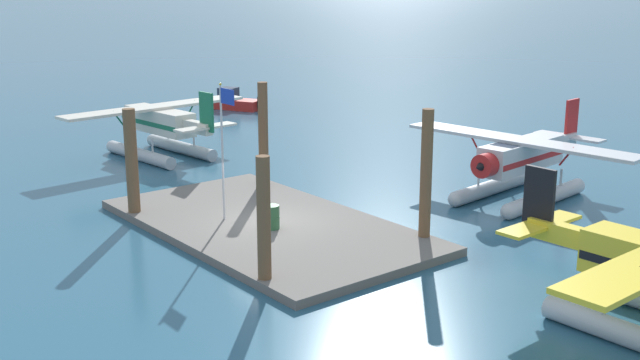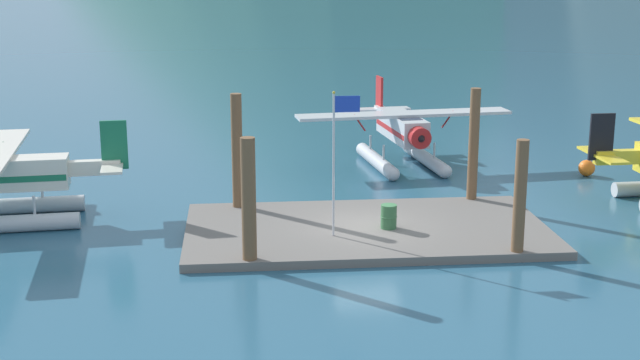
{
  "view_description": "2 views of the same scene",
  "coord_description": "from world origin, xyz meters",
  "px_view_note": "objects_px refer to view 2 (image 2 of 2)",
  "views": [
    {
      "loc": [
        23.24,
        -16.07,
        9.23
      ],
      "look_at": [
        -0.92,
        3.26,
        1.2
      ],
      "focal_mm": 44.42,
      "sensor_mm": 36.0,
      "label": 1
    },
    {
      "loc": [
        -4.66,
        -30.76,
        9.85
      ],
      "look_at": [
        -1.7,
        0.14,
        2.05
      ],
      "focal_mm": 49.69,
      "sensor_mm": 36.0,
      "label": 2
    }
  ],
  "objects_px": {
    "fuel_drum": "(389,217)",
    "seaplane_cream_port_fwd": "(3,183)",
    "flagpole": "(338,146)",
    "mooring_buoy": "(587,168)",
    "seaplane_silver_bow_right": "(402,134)"
  },
  "relations": [
    {
      "from": "flagpole",
      "to": "fuel_drum",
      "type": "xyz_separation_m",
      "value": [
        1.96,
        0.7,
        -2.82
      ]
    },
    {
      "from": "fuel_drum",
      "to": "seaplane_cream_port_fwd",
      "type": "bearing_deg",
      "value": 168.15
    },
    {
      "from": "seaplane_cream_port_fwd",
      "to": "flagpole",
      "type": "bearing_deg",
      "value": -16.72
    },
    {
      "from": "fuel_drum",
      "to": "seaplane_silver_bow_right",
      "type": "bearing_deg",
      "value": 77.0
    },
    {
      "from": "mooring_buoy",
      "to": "fuel_drum",
      "type": "bearing_deg",
      "value": -142.68
    },
    {
      "from": "fuel_drum",
      "to": "seaplane_silver_bow_right",
      "type": "distance_m",
      "value": 11.31
    },
    {
      "from": "fuel_drum",
      "to": "seaplane_cream_port_fwd",
      "type": "distance_m",
      "value": 14.62
    },
    {
      "from": "fuel_drum",
      "to": "mooring_buoy",
      "type": "height_order",
      "value": "fuel_drum"
    },
    {
      "from": "seaplane_cream_port_fwd",
      "to": "mooring_buoy",
      "type": "bearing_deg",
      "value": 11.71
    },
    {
      "from": "seaplane_silver_bow_right",
      "to": "seaplane_cream_port_fwd",
      "type": "xyz_separation_m",
      "value": [
        -16.82,
        -7.99,
        0.0
      ]
    },
    {
      "from": "mooring_buoy",
      "to": "seaplane_cream_port_fwd",
      "type": "xyz_separation_m",
      "value": [
        -25.02,
        -5.19,
        1.2
      ]
    },
    {
      "from": "seaplane_silver_bow_right",
      "to": "mooring_buoy",
      "type": "bearing_deg",
      "value": -18.87
    },
    {
      "from": "seaplane_cream_port_fwd",
      "to": "seaplane_silver_bow_right",
      "type": "bearing_deg",
      "value": 25.4
    },
    {
      "from": "fuel_drum",
      "to": "seaplane_silver_bow_right",
      "type": "height_order",
      "value": "seaplane_silver_bow_right"
    },
    {
      "from": "mooring_buoy",
      "to": "flagpole",
      "type": "bearing_deg",
      "value": -145.0
    }
  ]
}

